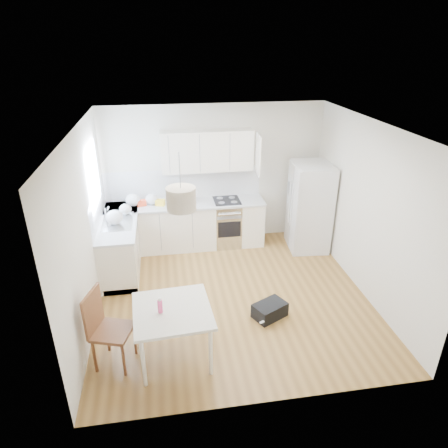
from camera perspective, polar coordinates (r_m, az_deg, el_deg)
name	(u,v)px	position (r m, az deg, el deg)	size (l,w,h in m)	color
floor	(233,295)	(6.53, 1.26, -10.17)	(4.20, 4.20, 0.00)	brown
ceiling	(235,127)	(5.44, 1.54, 13.72)	(4.20, 4.20, 0.00)	white
wall_back	(214,175)	(7.79, -1.41, 7.01)	(4.20, 4.20, 0.00)	beige
wall_left	(85,229)	(5.88, -19.18, -0.72)	(4.20, 4.20, 0.00)	beige
wall_right	(367,210)	(6.54, 19.80, 1.83)	(4.20, 4.20, 0.00)	beige
window_glassblock	(93,176)	(6.79, -18.15, 6.53)	(0.02, 1.00, 1.00)	#BFE0F9
cabinets_back	(186,226)	(7.80, -5.41, -0.29)	(3.00, 0.60, 0.88)	white
cabinets_left	(121,245)	(7.30, -14.51, -2.93)	(0.60, 1.80, 0.88)	white
counter_back	(185,204)	(7.61, -5.55, 2.84)	(3.02, 0.64, 0.04)	silver
counter_left	(118,221)	(7.10, -14.90, 0.35)	(0.64, 1.82, 0.04)	silver
backsplash_back	(184,184)	(7.78, -5.80, 5.76)	(3.00, 0.01, 0.58)	white
backsplash_left	(98,206)	(7.02, -17.56, 2.49)	(0.01, 1.80, 0.58)	white
upper_cabinets	(207,151)	(7.47, -2.44, 10.40)	(1.70, 0.32, 0.75)	white
range_oven	(227,223)	(7.88, 0.40, 0.10)	(0.50, 0.61, 0.88)	#BABDBF
sink	(118,222)	(7.05, -14.95, 0.29)	(0.50, 0.80, 0.16)	#BABDBF
refrigerator	(310,207)	(7.79, 12.21, 2.42)	(0.81, 0.84, 1.68)	silver
dining_table	(172,315)	(5.09, -7.38, -12.75)	(1.01, 1.01, 0.75)	beige
dining_chair	(113,330)	(5.24, -15.63, -14.33)	(0.44, 0.44, 1.05)	#513218
drink_bottle	(160,305)	(4.96, -9.13, -11.38)	(0.06, 0.06, 0.21)	#F34389
gym_bag	(270,310)	(6.08, 6.55, -12.13)	(0.48, 0.31, 0.22)	black
pendant_lamp	(181,199)	(4.38, -6.15, 3.60)	(0.33, 0.33, 0.25)	#BBAB90
grocery_bag_a	(133,200)	(7.59, -12.89, 3.35)	(0.27, 0.23, 0.24)	silver
grocery_bag_b	(152,199)	(7.59, -10.29, 3.48)	(0.23, 0.20, 0.21)	silver
grocery_bag_c	(175,198)	(7.55, -6.95, 3.71)	(0.26, 0.22, 0.24)	silver
grocery_bag_d	(125,209)	(7.27, -13.92, 2.07)	(0.22, 0.18, 0.19)	silver
grocery_bag_e	(114,217)	(6.91, -15.39, 0.93)	(0.28, 0.24, 0.25)	silver
snack_orange	(192,200)	(7.61, -4.63, 3.41)	(0.14, 0.09, 0.10)	orange
snack_yellow	(160,202)	(7.54, -9.11, 3.05)	(0.17, 0.11, 0.12)	gold
snack_red	(142,203)	(7.59, -11.70, 2.97)	(0.17, 0.10, 0.11)	#BA3217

